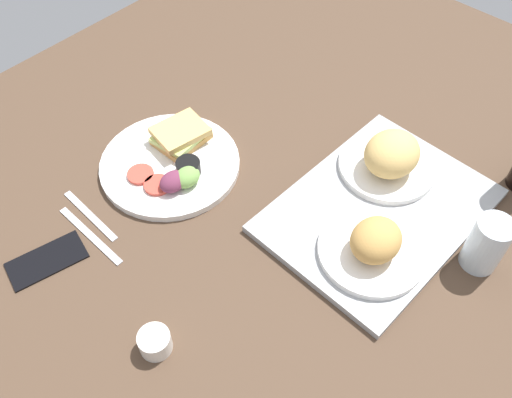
{
  "coord_description": "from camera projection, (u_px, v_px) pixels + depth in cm",
  "views": [
    {
      "loc": [
        52.3,
        48.8,
        88.78
      ],
      "look_at": [
        2.0,
        3.0,
        4.0
      ],
      "focal_mm": 38.49,
      "sensor_mm": 36.0,
      "label": 1
    }
  ],
  "objects": [
    {
      "name": "drinking_glass",
      "position": [
        487.0,
        244.0,
        1.0
      ],
      "size": [
        6.91,
        6.91,
        11.7
      ],
      "primitive_type": "cylinder",
      "color": "silver",
      "rests_on": "ground_plane"
    },
    {
      "name": "serving_tray",
      "position": [
        378.0,
        210.0,
        1.11
      ],
      "size": [
        46.12,
        34.54,
        1.6
      ],
      "primitive_type": "cube",
      "rotation": [
        0.0,
        0.0,
        -0.03
      ],
      "color": "#9EA0A3",
      "rests_on": "ground_plane"
    },
    {
      "name": "plate_with_salad",
      "position": [
        173.0,
        161.0,
        1.18
      ],
      "size": [
        30.18,
        30.18,
        5.4
      ],
      "color": "white",
      "rests_on": "ground_plane"
    },
    {
      "name": "espresso_cup",
      "position": [
        155.0,
        342.0,
        0.92
      ],
      "size": [
        5.6,
        5.6,
        4.0
      ],
      "primitive_type": "cylinder",
      "color": "silver",
      "rests_on": "ground_plane"
    },
    {
      "name": "knife",
      "position": [
        90.0,
        235.0,
        1.08
      ],
      "size": [
        1.73,
        19.02,
        0.5
      ],
      "primitive_type": "cube",
      "rotation": [
        0.0,
        0.0,
        1.55
      ],
      "color": "#B7B7BC",
      "rests_on": "ground_plane"
    },
    {
      "name": "cell_phone",
      "position": [
        47.0,
        260.0,
        1.04
      ],
      "size": [
        15.74,
        10.55,
        0.8
      ],
      "primitive_type": "cube",
      "rotation": [
        0.0,
        0.0,
        -0.25
      ],
      "color": "black",
      "rests_on": "ground_plane"
    },
    {
      "name": "fork",
      "position": [
        90.0,
        215.0,
        1.11
      ],
      "size": [
        2.12,
        17.04,
        0.5
      ],
      "primitive_type": "cube",
      "rotation": [
        0.0,
        0.0,
        1.53
      ],
      "color": "#B7B7BC",
      "rests_on": "ground_plane"
    },
    {
      "name": "bread_plate_far",
      "position": [
        374.0,
        245.0,
        1.01
      ],
      "size": [
        20.42,
        20.42,
        8.47
      ],
      "color": "white",
      "rests_on": "serving_tray"
    },
    {
      "name": "ground_plane",
      "position": [
        252.0,
        202.0,
        1.15
      ],
      "size": [
        190.0,
        150.0,
        3.0
      ],
      "primitive_type": "cube",
      "color": "#4C3828"
    },
    {
      "name": "bread_plate_near",
      "position": [
        390.0,
        158.0,
        1.13
      ],
      "size": [
        20.54,
        20.54,
        9.94
      ],
      "color": "white",
      "rests_on": "serving_tray"
    }
  ]
}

